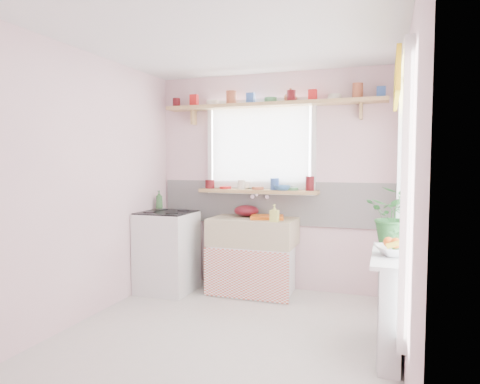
% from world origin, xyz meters
% --- Properties ---
extents(room, '(3.20, 3.20, 3.20)m').
position_xyz_m(room, '(0.66, 0.86, 1.37)').
color(room, silver).
rests_on(room, ground).
extents(sink_unit, '(0.95, 0.65, 1.11)m').
position_xyz_m(sink_unit, '(-0.15, 1.29, 0.43)').
color(sink_unit, white).
rests_on(sink_unit, ground).
extents(cooker, '(0.58, 0.58, 0.93)m').
position_xyz_m(cooker, '(-1.10, 1.05, 0.46)').
color(cooker, white).
rests_on(cooker, ground).
extents(radiator_ledge, '(0.22, 0.95, 0.78)m').
position_xyz_m(radiator_ledge, '(1.30, 0.20, 0.40)').
color(radiator_ledge, white).
rests_on(radiator_ledge, ground).
extents(windowsill, '(1.40, 0.22, 0.04)m').
position_xyz_m(windowsill, '(-0.15, 1.48, 1.14)').
color(windowsill, tan).
rests_on(windowsill, room).
extents(pine_shelf, '(2.52, 0.24, 0.04)m').
position_xyz_m(pine_shelf, '(0.00, 1.47, 2.12)').
color(pine_shelf, tan).
rests_on(pine_shelf, room).
extents(shelf_crockery, '(2.47, 0.11, 0.12)m').
position_xyz_m(shelf_crockery, '(-0.00, 1.47, 2.20)').
color(shelf_crockery, '#590F14').
rests_on(shelf_crockery, pine_shelf).
extents(sill_crockery, '(1.35, 0.11, 0.12)m').
position_xyz_m(sill_crockery, '(-0.17, 1.48, 1.22)').
color(sill_crockery, '#590F14').
rests_on(sill_crockery, windowsill).
extents(dish_tray, '(0.41, 0.35, 0.04)m').
position_xyz_m(dish_tray, '(0.01, 1.30, 0.87)').
color(dish_tray, orange).
rests_on(dish_tray, sink_unit).
extents(colander, '(0.37, 0.37, 0.13)m').
position_xyz_m(colander, '(-0.27, 1.43, 0.92)').
color(colander, '#570F19').
rests_on(colander, sink_unit).
extents(jade_plant, '(0.56, 0.53, 0.50)m').
position_xyz_m(jade_plant, '(1.33, 0.60, 1.02)').
color(jade_plant, '#27632C').
rests_on(jade_plant, radiator_ledge).
extents(fruit_bowl, '(0.38, 0.38, 0.07)m').
position_xyz_m(fruit_bowl, '(1.33, 0.14, 0.81)').
color(fruit_bowl, silver).
rests_on(fruit_bowl, radiator_ledge).
extents(herb_pot, '(0.12, 0.09, 0.19)m').
position_xyz_m(herb_pot, '(1.33, 0.19, 0.87)').
color(herb_pot, '#29672F').
rests_on(herb_pot, radiator_ledge).
extents(soap_bottle_sink, '(0.09, 0.09, 0.18)m').
position_xyz_m(soap_bottle_sink, '(0.15, 1.10, 0.94)').
color(soap_bottle_sink, '#D8DD62').
rests_on(soap_bottle_sink, sink_unit).
extents(sill_cup, '(0.12, 0.12, 0.09)m').
position_xyz_m(sill_cup, '(-0.32, 1.54, 1.21)').
color(sill_cup, silver).
rests_on(sill_cup, windowsill).
extents(sill_bowl, '(0.24, 0.24, 0.06)m').
position_xyz_m(sill_bowl, '(0.15, 1.42, 1.19)').
color(sill_bowl, '#366FB1').
rests_on(sill_bowl, windowsill).
extents(shelf_vase, '(0.20, 0.20, 0.16)m').
position_xyz_m(shelf_vase, '(0.21, 1.53, 2.22)').
color(shelf_vase, brown).
rests_on(shelf_vase, pine_shelf).
extents(cooker_bottle, '(0.09, 0.09, 0.22)m').
position_xyz_m(cooker_bottle, '(-1.32, 1.27, 1.03)').
color(cooker_bottle, '#39723B').
rests_on(cooker_bottle, cooker).
extents(fruit, '(0.20, 0.14, 0.10)m').
position_xyz_m(fruit, '(1.34, 0.15, 0.87)').
color(fruit, '#EA5A13').
rests_on(fruit, fruit_bowl).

